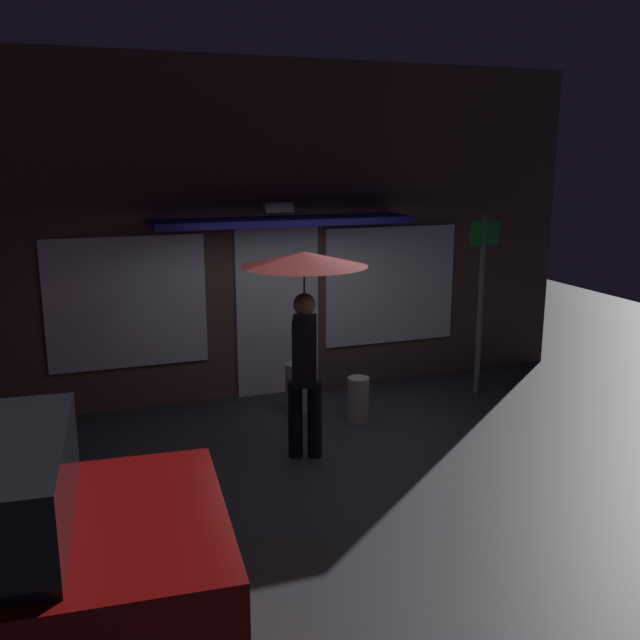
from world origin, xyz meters
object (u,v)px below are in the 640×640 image
Objects in this scene: street_sign_post at (481,293)px; sidewalk_bollard at (296,388)px; sidewalk_bollard_2 at (358,399)px; person_with_umbrella at (304,298)px.

sidewalk_bollard is (-2.47, 0.12, -1.04)m from street_sign_post.
sidewalk_bollard_2 is (0.60, -0.53, -0.04)m from sidewalk_bollard.
street_sign_post is 2.20m from sidewalk_bollard_2.
street_sign_post is 3.83× the size of sidewalk_bollard.
street_sign_post is at bearing 12.37° from sidewalk_bollard_2.
sidewalk_bollard reaches higher than sidewalk_bollard_2.
street_sign_post reaches higher than sidewalk_bollard_2.
person_with_umbrella reaches higher than sidewalk_bollard_2.
person_with_umbrella is 4.01× the size of sidewalk_bollard_2.
person_with_umbrella is 1.91m from sidewalk_bollard.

